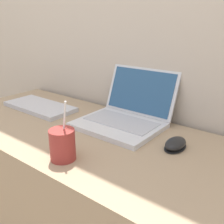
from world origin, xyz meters
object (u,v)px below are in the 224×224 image
Objects in this scene: computer_mouse at (175,144)px; external_keyboard at (40,107)px; laptop at (126,114)px; drink_cup at (62,144)px.

computer_mouse is 0.29× the size of external_keyboard.
laptop reaches higher than external_keyboard.
external_keyboard is at bearing -167.22° from laptop.
computer_mouse is at bearing 49.28° from drink_cup.
drink_cup is 0.53m from external_keyboard.
drink_cup is 0.38m from computer_mouse.
laptop reaches higher than drink_cup.
external_keyboard is (-0.70, -0.02, -0.01)m from computer_mouse.
drink_cup is (0.02, -0.36, 0.01)m from laptop.
laptop is at bearing 12.78° from external_keyboard.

